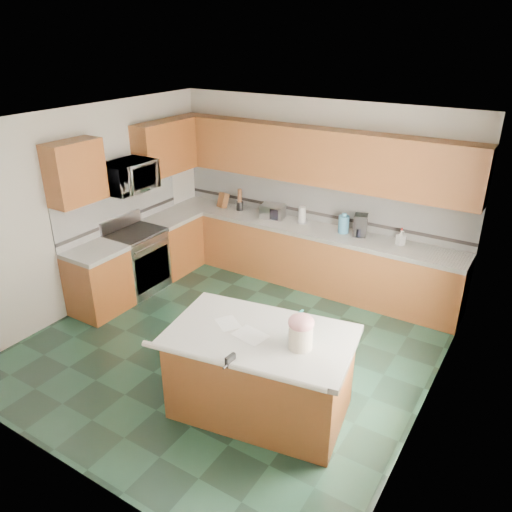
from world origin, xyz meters
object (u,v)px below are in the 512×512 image
Objects in this scene: treat_jar at (301,337)px; knife_block at (223,200)px; toaster_oven at (273,211)px; coffee_maker at (360,225)px; island_base at (260,375)px; island_top at (261,336)px; soap_bottle_island at (301,326)px.

treat_jar is 0.96× the size of knife_block.
knife_block is (-2.86, 2.82, 0.01)m from treat_jar.
toaster_oven is at bearing 15.87° from knife_block.
coffee_maker is (1.40, 0.03, 0.05)m from toaster_oven.
island_base is 7.22× the size of treat_jar.
island_top is 0.43m from soap_bottle_island.
toaster_oven is at bearing 131.62° from soap_bottle_island.
island_base is 0.46m from island_top.
knife_block is 0.93m from toaster_oven.
soap_bottle_island is at bearing -28.23° from knife_block.
toaster_oven is at bearing 165.70° from coffee_maker.
coffee_maker is at bearing 95.51° from treat_jar.
treat_jar is 0.65× the size of toaster_oven.
coffee_maker is at bearing 16.61° from knife_block.
toaster_oven reaches higher than island_base.
toaster_oven is at bearing 108.42° from island_base.
coffee_maker is (2.32, 0.03, 0.03)m from knife_block.
knife_block reaches higher than treat_jar.
knife_block is at bearing 165.21° from coffee_maker.
knife_block is at bearing 169.28° from toaster_oven.
knife_block is at bearing 142.85° from soap_bottle_island.
knife_block is (-2.44, 2.82, 0.15)m from island_top.
toaster_oven is at bearing 119.34° from treat_jar.
island_top is 7.66× the size of treat_jar.
island_top is 3.73m from knife_block.
treat_jar is at bearing -66.29° from toaster_oven.
island_top is at bearing -72.55° from toaster_oven.
soap_bottle_island is 2.80m from coffee_maker.
soap_bottle_island is at bearing 4.44° from island_top.
soap_bottle_island reaches higher than island_base.
soap_bottle_island reaches higher than toaster_oven.
toaster_oven is 1.15× the size of coffee_maker.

